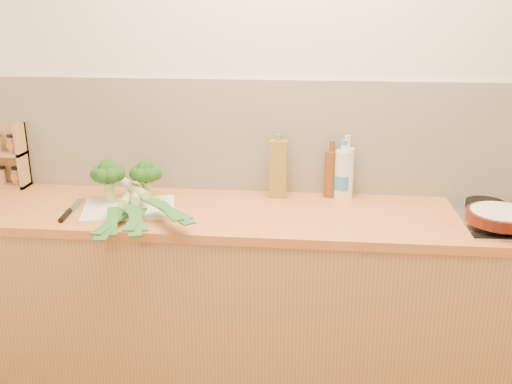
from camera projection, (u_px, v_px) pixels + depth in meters
room_shell at (292, 138)px, 2.70m from camera, size 3.50×3.50×3.50m
counter at (286, 303)px, 2.65m from camera, size 3.20×0.62×0.90m
chopping_board at (129, 208)px, 2.53m from camera, size 0.46×0.39×0.01m
broccoli_left at (108, 174)px, 2.56m from camera, size 0.15×0.15×0.20m
broccoli_right at (146, 173)px, 2.59m from camera, size 0.15×0.15×0.19m
leek_front at (123, 205)px, 2.49m from camera, size 0.14×0.66×0.04m
leek_mid at (136, 202)px, 2.47m from camera, size 0.24×0.64×0.04m
leek_back at (147, 196)px, 2.49m from camera, size 0.46×0.54×0.04m
chefs_knife at (68, 213)px, 2.47m from camera, size 0.06×0.32×0.02m
skillet at (502, 216)px, 2.28m from camera, size 0.40×0.27×0.05m
spice_rack at (0, 159)px, 2.84m from camera, size 0.27×0.11×0.32m
oil_tin at (278, 169)px, 2.66m from camera, size 0.08×0.05×0.30m
glass_bottle at (346, 172)px, 2.65m from camera, size 0.07×0.07×0.30m
amber_bottle at (331, 173)px, 2.68m from camera, size 0.06×0.06×0.27m
water_bottle at (343, 176)px, 2.65m from camera, size 0.08×0.08×0.26m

